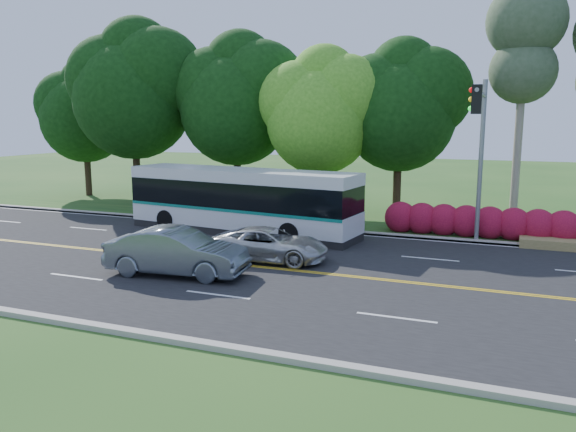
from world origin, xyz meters
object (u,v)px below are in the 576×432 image
(transit_bus, at_px, (241,201))
(suv, at_px, (269,244))
(traffic_signal, at_px, (480,137))
(sedan, at_px, (177,252))

(transit_bus, xyz_separation_m, suv, (3.35, -4.44, -0.86))
(suv, bearing_deg, traffic_signal, -62.88)
(transit_bus, bearing_deg, traffic_signal, 7.35)
(traffic_signal, xyz_separation_m, sedan, (-9.39, -7.39, -3.84))
(sedan, bearing_deg, transit_bus, 2.87)
(traffic_signal, bearing_deg, suv, -148.64)
(transit_bus, height_order, sedan, transit_bus)
(traffic_signal, xyz_separation_m, suv, (-7.21, -4.39, -4.02))
(traffic_signal, distance_m, suv, 9.35)
(transit_bus, relative_size, sedan, 2.38)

